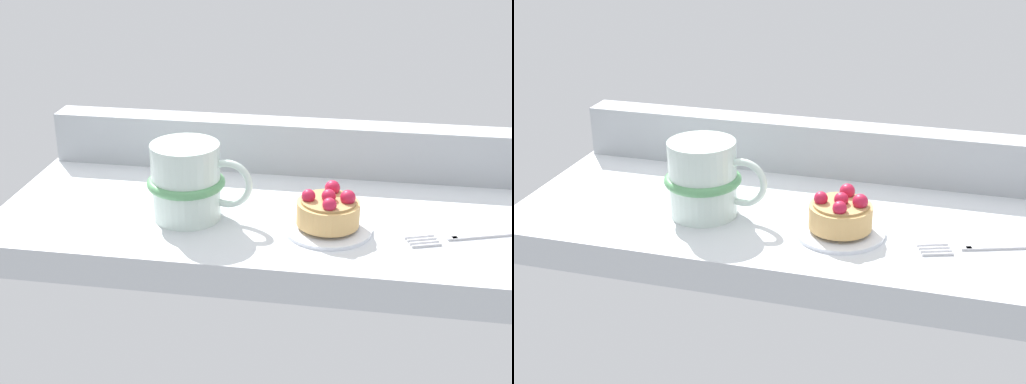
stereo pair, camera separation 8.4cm
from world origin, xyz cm
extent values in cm
cube|color=silver|center=(0.00, 0.00, -2.00)|extent=(69.95, 30.70, 4.00)
cube|color=#9EA3A8|center=(0.00, 13.11, 3.55)|extent=(68.55, 4.48, 7.09)
cylinder|color=silver|center=(5.80, -5.07, 0.45)|extent=(10.41, 10.41, 0.90)
cylinder|color=silver|center=(5.80, -5.07, 0.23)|extent=(5.73, 5.73, 0.45)
cylinder|color=tan|center=(5.80, -5.07, 2.25)|extent=(7.30, 7.30, 2.69)
cylinder|color=#AB854F|center=(5.80, -5.07, 3.74)|extent=(6.42, 6.42, 0.30)
sphere|color=#B71938|center=(5.80, -5.07, 4.35)|extent=(1.66, 1.66, 1.66)
sphere|color=#B71938|center=(7.97, -5.17, 4.38)|extent=(1.78, 1.78, 1.78)
sphere|color=#B71938|center=(6.06, -2.66, 4.38)|extent=(1.80, 1.80, 1.80)
sphere|color=#B71938|center=(3.51, -5.41, 4.35)|extent=(1.60, 1.60, 1.60)
sphere|color=#B71938|center=(6.05, -7.37, 4.32)|extent=(1.61, 1.61, 1.61)
cylinder|color=silver|center=(-11.20, -4.18, 4.67)|extent=(8.19, 8.19, 9.33)
torus|color=#569960|center=(-11.20, -4.18, 4.53)|extent=(9.35, 9.35, 1.12)
torus|color=silver|center=(-6.19, -4.18, 4.67)|extent=(6.07, 0.85, 6.07)
cube|color=#B7B7BC|center=(24.98, -3.38, 0.30)|extent=(10.28, 4.20, 0.60)
cube|color=#B7B7BC|center=(19.96, -5.15, 0.30)|extent=(1.32, 0.93, 0.60)
cube|color=#B7B7BC|center=(16.29, -5.28, 0.30)|extent=(3.38, 1.39, 0.60)
cube|color=#B7B7BC|center=(16.54, -5.97, 0.30)|extent=(3.38, 1.39, 0.60)
cube|color=#B7B7BC|center=(16.78, -6.66, 0.30)|extent=(3.38, 1.39, 0.60)
cube|color=#B7B7BC|center=(17.02, -7.35, 0.30)|extent=(3.38, 1.39, 0.60)
camera|label=1|loc=(9.96, -80.53, 37.69)|focal=50.58mm
camera|label=2|loc=(18.15, -78.70, 37.69)|focal=50.58mm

